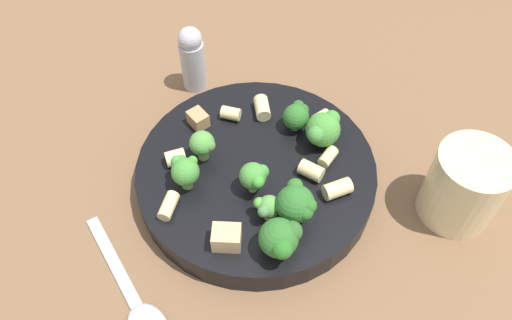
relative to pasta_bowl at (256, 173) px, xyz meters
name	(u,v)px	position (x,y,z in m)	size (l,w,h in m)	color
ground_plane	(256,182)	(0.00, 0.00, -0.02)	(2.00, 2.00, 0.00)	brown
pasta_bowl	(256,173)	(0.00, 0.00, 0.00)	(0.26, 0.26, 0.03)	black
broccoli_floret_0	(185,171)	(0.08, 0.01, 0.04)	(0.03, 0.03, 0.04)	#93B766
broccoli_floret_1	(282,238)	(0.00, 0.11, 0.04)	(0.04, 0.04, 0.04)	#9EC175
broccoli_floret_2	(323,129)	(-0.08, -0.02, 0.04)	(0.04, 0.04, 0.04)	#93B766
broccoli_floret_3	(297,204)	(-0.02, 0.07, 0.04)	(0.04, 0.04, 0.05)	#84AD60
broccoli_floret_4	(297,115)	(-0.06, -0.05, 0.03)	(0.03, 0.03, 0.03)	#93B766
broccoli_floret_5	(203,144)	(0.05, -0.02, 0.04)	(0.03, 0.03, 0.04)	#93B766
broccoli_floret_6	(264,208)	(0.01, 0.07, 0.03)	(0.02, 0.02, 0.03)	#93B766
broccoli_floret_7	(254,176)	(0.01, 0.03, 0.04)	(0.03, 0.03, 0.04)	#9EC175
rigatoni_0	(175,158)	(0.08, -0.02, 0.02)	(0.02, 0.02, 0.02)	beige
rigatoni_1	(231,113)	(0.01, -0.07, 0.02)	(0.01, 0.01, 0.02)	beige
rigatoni_2	(262,108)	(-0.02, -0.08, 0.02)	(0.02, 0.02, 0.03)	beige
rigatoni_3	(328,157)	(-0.08, 0.01, 0.02)	(0.01, 0.01, 0.02)	beige
rigatoni_4	(337,189)	(-0.07, 0.05, 0.02)	(0.02, 0.02, 0.03)	beige
rigatoni_5	(321,117)	(-0.09, -0.05, 0.02)	(0.01, 0.01, 0.02)	beige
rigatoni_6	(169,206)	(0.10, 0.04, 0.02)	(0.01, 0.01, 0.03)	beige
rigatoni_7	(311,171)	(-0.05, 0.02, 0.02)	(0.02, 0.02, 0.03)	beige
chicken_chunk_0	(227,238)	(0.05, 0.09, 0.02)	(0.03, 0.02, 0.02)	tan
chicken_chunk_1	(198,119)	(0.05, -0.07, 0.02)	(0.02, 0.02, 0.02)	tan
drinking_glass	(463,189)	(-0.20, 0.08, 0.02)	(0.08, 0.08, 0.09)	beige
pepper_shaker	(192,58)	(0.05, -0.17, 0.03)	(0.03, 0.03, 0.09)	#B2B2B7
spoon	(139,310)	(0.14, 0.12, -0.01)	(0.08, 0.17, 0.01)	#B2B2B7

